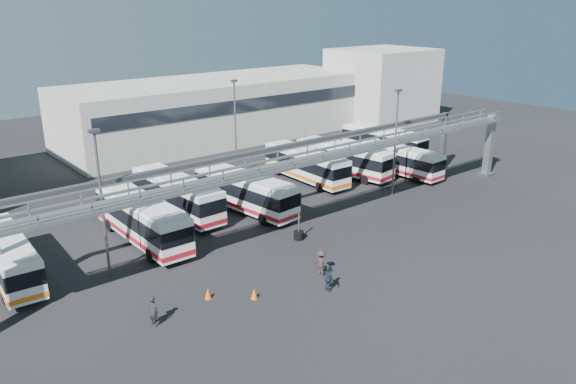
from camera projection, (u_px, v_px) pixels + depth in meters
ground at (357, 251)px, 42.23m from camera, size 140.00×140.00×0.00m
gantry at (307, 164)px, 44.77m from camera, size 51.40×5.15×7.10m
warehouse at (218, 109)px, 76.01m from camera, size 42.00×14.00×8.00m
building_right at (382, 85)px, 86.65m from camera, size 14.00×12.00×11.00m
light_pole_left at (101, 196)px, 36.71m from camera, size 0.70×0.35×10.21m
light_pole_mid at (396, 137)px, 52.69m from camera, size 0.70×0.35×10.21m
light_pole_back at (235, 123)px, 58.93m from camera, size 0.70×0.35×10.21m
bus_0 at (8, 255)px, 37.48m from camera, size 2.89×10.40×3.13m
bus_2 at (142, 218)px, 43.27m from camera, size 2.70×11.61×3.53m
bus_3 at (177, 194)px, 48.85m from camera, size 3.01×11.51×3.47m
bus_4 at (245, 191)px, 49.72m from camera, size 3.83×11.45×3.41m
bus_6 at (306, 164)px, 58.10m from camera, size 2.89×11.13×3.36m
bus_7 at (344, 158)px, 60.14m from camera, size 4.30×11.58×3.44m
bus_8 at (398, 159)px, 60.36m from camera, size 2.88×10.41×3.13m
bus_9 at (384, 141)px, 67.80m from camera, size 3.65×11.16×3.33m
pedestrian_a at (153, 311)px, 32.30m from camera, size 0.56×0.75×1.88m
pedestrian_c at (321, 262)px, 38.39m from camera, size 1.09×1.32×1.77m
pedestrian_d at (328, 279)px, 36.15m from camera, size 0.52×1.06×1.75m
cone_left at (208, 293)px, 35.39m from camera, size 0.53×0.53×0.72m
cone_right at (254, 293)px, 35.38m from camera, size 0.54×0.54×0.72m
tire_stack at (299, 234)px, 44.23m from camera, size 0.83×0.83×2.38m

